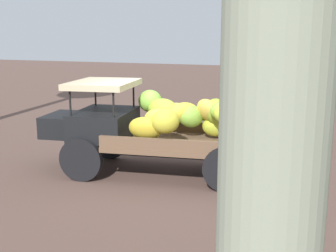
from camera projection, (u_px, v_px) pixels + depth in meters
ground_plane at (156, 175)px, 8.92m from camera, size 60.00×60.00×0.00m
truck at (149, 126)px, 8.92m from camera, size 4.59×2.21×1.87m
farmer at (243, 116)px, 9.93m from camera, size 0.52×0.49×1.70m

